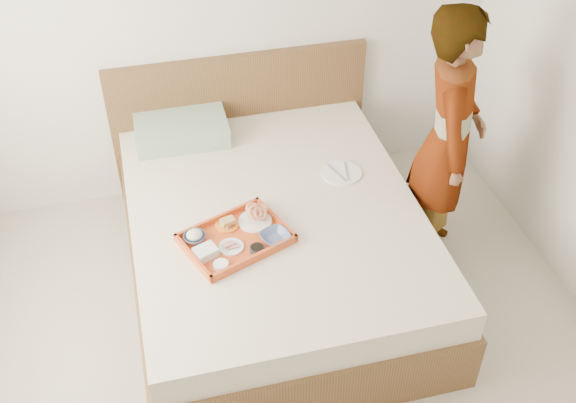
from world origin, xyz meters
The scene contains 15 objects.
wall_back centered at (0.00, 2.00, 1.30)m, with size 3.50×0.01×2.60m, color silver.
bed centered at (0.13, 1.00, 0.27)m, with size 1.65×2.00×0.53m, color brown.
headboard centered at (0.13, 1.97, 0.47)m, with size 1.65×0.06×0.95m, color brown.
pillow centered at (-0.27, 1.80, 0.60)m, with size 0.55×0.38×0.13m, color #95B18D.
tray centered at (-0.12, 0.79, 0.55)m, with size 0.52×0.38×0.05m, color #CB4D15.
prawn_plate centered at (0.00, 0.90, 0.55)m, with size 0.18×0.18×0.01m, color white.
navy_bowl_big centered at (0.07, 0.74, 0.56)m, with size 0.15×0.15×0.04m, color navy.
sauce_dish centered at (-0.03, 0.68, 0.56)m, with size 0.08×0.08×0.03m, color black.
meat_plate centered at (-0.16, 0.74, 0.55)m, with size 0.13×0.13×0.01m, color white.
bread_plate centered at (-0.15, 0.91, 0.55)m, with size 0.13×0.13×0.01m, color orange.
salad_bowl centered at (-0.32, 0.84, 0.56)m, with size 0.11×0.11×0.04m, color navy.
plastic_tub centered at (-0.29, 0.72, 0.57)m, with size 0.11×0.09×0.05m, color silver.
cheese_round centered at (-0.23, 0.62, 0.56)m, with size 0.08×0.08×0.03m, color white.
dinner_plate centered at (0.58, 1.21, 0.54)m, with size 0.23×0.23×0.01m, color white.
person centered at (1.11, 1.02, 0.79)m, with size 0.58×0.38×1.59m, color white.
Camera 1 is at (-0.50, -1.79, 2.97)m, focal length 43.17 mm.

